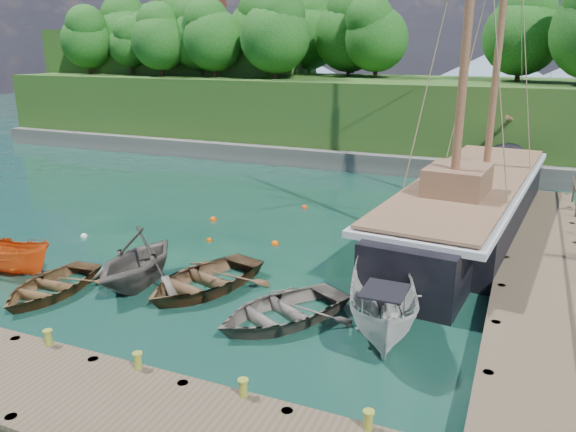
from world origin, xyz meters
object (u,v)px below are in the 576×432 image
(rowboat_1, at_px, (139,285))
(rowboat_3, at_px, (281,321))
(schooner, at_px, (469,208))
(motorboat_orange, at_px, (11,272))
(rowboat_0, at_px, (51,294))
(cabin_boat_white, at_px, (382,333))
(rowboat_2, at_px, (204,289))

(rowboat_1, relative_size, rowboat_3, 0.92)
(schooner, bearing_deg, motorboat_orange, -135.89)
(rowboat_1, distance_m, motorboat_orange, 5.43)
(rowboat_0, distance_m, cabin_boat_white, 11.72)
(rowboat_2, xyz_separation_m, rowboat_3, (3.58, -1.12, 0.00))
(rowboat_3, relative_size, schooner, 0.18)
(rowboat_1, relative_size, schooner, 0.16)
(rowboat_2, bearing_deg, rowboat_0, -136.97)
(rowboat_2, xyz_separation_m, cabin_boat_white, (6.76, -0.65, 0.00))
(rowboat_1, relative_size, cabin_boat_white, 0.80)
(rowboat_0, distance_m, rowboat_3, 8.50)
(rowboat_3, bearing_deg, motorboat_orange, -147.14)
(rowboat_3, height_order, schooner, schooner)
(rowboat_0, distance_m, rowboat_1, 3.03)
(rowboat_2, bearing_deg, rowboat_1, -150.42)
(cabin_boat_white, xyz_separation_m, schooner, (1.24, 11.57, 1.08))
(motorboat_orange, bearing_deg, cabin_boat_white, -89.88)
(rowboat_1, bearing_deg, rowboat_2, 9.59)
(rowboat_0, height_order, cabin_boat_white, cabin_boat_white)
(rowboat_2, relative_size, cabin_boat_white, 0.91)
(cabin_boat_white, bearing_deg, rowboat_0, 173.03)
(rowboat_1, height_order, rowboat_2, rowboat_1)
(rowboat_0, height_order, rowboat_2, rowboat_2)
(rowboat_3, xyz_separation_m, motorboat_orange, (-11.35, -0.46, 0.00))
(rowboat_3, relative_size, motorboat_orange, 1.19)
(cabin_boat_white, bearing_deg, motorboat_orange, 167.77)
(rowboat_2, bearing_deg, schooner, 69.74)
(schooner, bearing_deg, rowboat_2, -120.51)
(rowboat_3, height_order, motorboat_orange, motorboat_orange)
(rowboat_1, xyz_separation_m, motorboat_orange, (-5.34, -0.99, 0.00))
(rowboat_0, xyz_separation_m, schooner, (12.82, 13.39, 1.08))
(rowboat_2, height_order, schooner, schooner)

